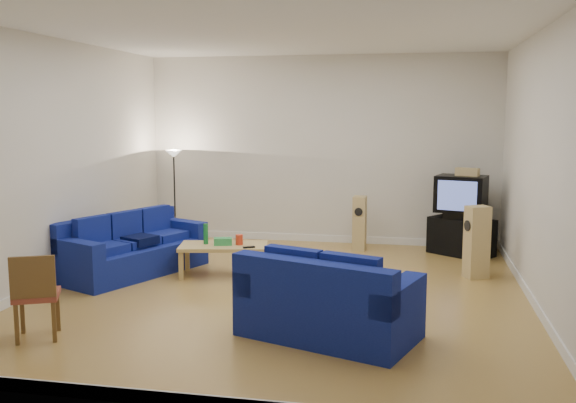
% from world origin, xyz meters
% --- Properties ---
extents(room, '(6.01, 6.51, 3.21)m').
position_xyz_m(room, '(0.00, 0.00, 1.54)').
color(room, olive).
rests_on(room, ground).
extents(sofa_three_seat, '(1.67, 2.28, 0.81)m').
position_xyz_m(sofa_three_seat, '(-2.28, 0.55, 0.30)').
color(sofa_three_seat, navy).
rests_on(sofa_three_seat, ground).
extents(sofa_loveseat, '(1.92, 1.46, 0.85)m').
position_xyz_m(sofa_loveseat, '(0.77, -1.51, 0.32)').
color(sofa_loveseat, navy).
rests_on(sofa_loveseat, ground).
extents(coffee_table, '(1.29, 0.81, 0.44)m').
position_xyz_m(coffee_table, '(-0.96, 0.67, 0.38)').
color(coffee_table, tan).
rests_on(coffee_table, ground).
extents(bottle, '(0.08, 0.08, 0.28)m').
position_xyz_m(bottle, '(-1.21, 0.67, 0.58)').
color(bottle, '#197233').
rests_on(bottle, coffee_table).
extents(tissue_box, '(0.27, 0.19, 0.10)m').
position_xyz_m(tissue_box, '(-0.96, 0.65, 0.49)').
color(tissue_box, green).
rests_on(tissue_box, coffee_table).
extents(red_canister, '(0.11, 0.11, 0.14)m').
position_xyz_m(red_canister, '(-0.75, 0.71, 0.51)').
color(red_canister, red).
rests_on(red_canister, coffee_table).
extents(remote, '(0.16, 0.13, 0.02)m').
position_xyz_m(remote, '(-0.56, 0.53, 0.45)').
color(remote, black).
rests_on(remote, coffee_table).
extents(tv_stand, '(1.08, 0.99, 0.58)m').
position_xyz_m(tv_stand, '(2.35, 2.67, 0.29)').
color(tv_stand, black).
rests_on(tv_stand, ground).
extents(av_receiver, '(0.51, 0.46, 0.10)m').
position_xyz_m(av_receiver, '(2.29, 2.64, 0.63)').
color(av_receiver, black).
rests_on(av_receiver, tv_stand).
extents(television, '(0.87, 0.73, 0.58)m').
position_xyz_m(television, '(2.32, 2.69, 0.97)').
color(television, black).
rests_on(television, av_receiver).
extents(centre_speaker, '(0.38, 0.26, 0.12)m').
position_xyz_m(centre_speaker, '(2.40, 2.66, 1.32)').
color(centre_speaker, tan).
rests_on(centre_speaker, television).
extents(speaker_left, '(0.22, 0.28, 0.89)m').
position_xyz_m(speaker_left, '(0.73, 2.70, 0.45)').
color(speaker_left, tan).
rests_on(speaker_left, ground).
extents(speaker_right, '(0.36, 0.33, 0.99)m').
position_xyz_m(speaker_right, '(2.45, 1.23, 0.50)').
color(speaker_right, tan).
rests_on(speaker_right, ground).
extents(floor_lamp, '(0.27, 0.27, 1.60)m').
position_xyz_m(floor_lamp, '(-2.45, 2.70, 1.32)').
color(floor_lamp, black).
rests_on(floor_lamp, ground).
extents(dining_chair, '(0.56, 0.56, 0.88)m').
position_xyz_m(dining_chair, '(-2.04, -2.12, 0.49)').
color(dining_chair, brown).
rests_on(dining_chair, ground).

